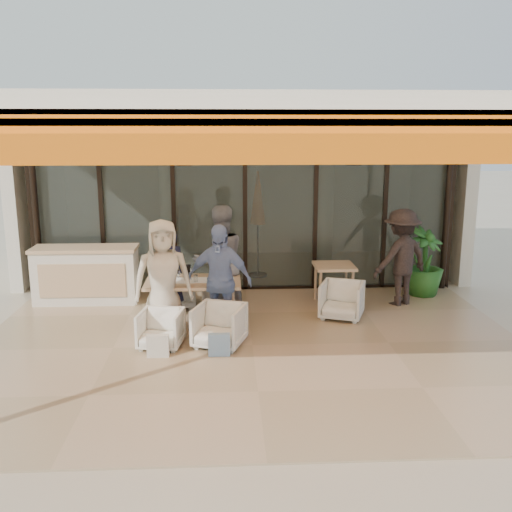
{
  "coord_description": "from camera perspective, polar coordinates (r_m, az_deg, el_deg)",
  "views": [
    {
      "loc": [
        -0.35,
        -7.78,
        3.08
      ],
      "look_at": [
        0.1,
        0.9,
        1.15
      ],
      "focal_mm": 40.0,
      "sensor_mm": 36.0,
      "label": 1
    }
  ],
  "objects": [
    {
      "name": "ground",
      "position": [
        8.37,
        -0.37,
        -9.06
      ],
      "size": [
        70.0,
        70.0,
        0.0
      ],
      "primitive_type": "plane",
      "color": "#C6B293",
      "rests_on": "ground"
    },
    {
      "name": "terrace_floor",
      "position": [
        8.37,
        -0.37,
        -9.03
      ],
      "size": [
        8.0,
        6.0,
        0.01
      ],
      "primitive_type": "cube",
      "color": "tan",
      "rests_on": "ground"
    },
    {
      "name": "terrace_structure",
      "position": [
        7.52,
        -0.31,
        13.81
      ],
      "size": [
        8.0,
        6.0,
        3.4
      ],
      "color": "silver",
      "rests_on": "ground"
    },
    {
      "name": "glass_storefront",
      "position": [
        10.88,
        -1.11,
        4.71
      ],
      "size": [
        8.08,
        0.1,
        3.2
      ],
      "color": "#9EADA3",
      "rests_on": "ground"
    },
    {
      "name": "interior_block",
      "position": [
        13.12,
        -1.42,
        8.81
      ],
      "size": [
        9.05,
        3.62,
        3.52
      ],
      "color": "silver",
      "rests_on": "ground"
    },
    {
      "name": "host_counter",
      "position": [
        10.7,
        -16.62,
        -1.8
      ],
      "size": [
        1.85,
        0.65,
        1.04
      ],
      "color": "silver",
      "rests_on": "ground"
    },
    {
      "name": "dining_table",
      "position": [
        9.11,
        -6.34,
        -2.79
      ],
      "size": [
        1.5,
        0.9,
        0.93
      ],
      "color": "tan",
      "rests_on": "ground"
    },
    {
      "name": "chair_far_left",
      "position": [
        10.13,
        -8.34,
        -3.14
      ],
      "size": [
        0.82,
        0.79,
        0.73
      ],
      "primitive_type": "imported",
      "rotation": [
        0.0,
        0.0,
        3.32
      ],
      "color": "white",
      "rests_on": "ground"
    },
    {
      "name": "chair_far_right",
      "position": [
        10.11,
        -3.57,
        -3.41
      ],
      "size": [
        0.63,
        0.6,
        0.62
      ],
      "primitive_type": "imported",
      "rotation": [
        0.0,
        0.0,
        3.09
      ],
      "color": "white",
      "rests_on": "ground"
    },
    {
      "name": "chair_near_left",
      "position": [
        8.35,
        -9.5,
        -7.06
      ],
      "size": [
        0.67,
        0.64,
        0.61
      ],
      "primitive_type": "imported",
      "rotation": [
        0.0,
        0.0,
        -0.16
      ],
      "color": "white",
      "rests_on": "ground"
    },
    {
      "name": "chair_near_right",
      "position": [
        8.28,
        -3.69,
        -6.79
      ],
      "size": [
        0.83,
        0.81,
        0.69
      ],
      "primitive_type": "imported",
      "rotation": [
        0.0,
        0.0,
        -0.32
      ],
      "color": "white",
      "rests_on": "ground"
    },
    {
      "name": "diner_navy",
      "position": [
        9.55,
        -8.68,
        -1.69
      ],
      "size": [
        0.61,
        0.45,
        1.52
      ],
      "primitive_type": "imported",
      "rotation": [
        0.0,
        0.0,
        3.31
      ],
      "color": "#1A1D3B",
      "rests_on": "ground"
    },
    {
      "name": "diner_grey",
      "position": [
        9.46,
        -3.65,
        -0.57
      ],
      "size": [
        1.1,
        0.98,
        1.88
      ],
      "primitive_type": "imported",
      "rotation": [
        0.0,
        0.0,
        3.48
      ],
      "color": "slate",
      "rests_on": "ground"
    },
    {
      "name": "diner_cream",
      "position": [
        8.65,
        -9.28,
        -2.26
      ],
      "size": [
        0.97,
        0.73,
        1.8
      ],
      "primitive_type": "imported",
      "rotation": [
        0.0,
        0.0,
        0.19
      ],
      "color": "beige",
      "rests_on": "ground"
    },
    {
      "name": "diner_periwinkle",
      "position": [
        8.61,
        -3.7,
        -2.45
      ],
      "size": [
        1.09,
        0.7,
        1.72
      ],
      "primitive_type": "imported",
      "rotation": [
        0.0,
        0.0,
        -0.3
      ],
      "color": "#7C98CF",
      "rests_on": "ground"
    },
    {
      "name": "tote_bag_cream",
      "position": [
        8.03,
        -9.78,
        -8.93
      ],
      "size": [
        0.3,
        0.1,
        0.34
      ],
      "primitive_type": "cube",
      "color": "silver",
      "rests_on": "ground"
    },
    {
      "name": "tote_bag_blue",
      "position": [
        7.97,
        -3.7,
        -8.93
      ],
      "size": [
        0.3,
        0.1,
        0.34
      ],
      "primitive_type": "cube",
      "color": "#99BFD8",
      "rests_on": "ground"
    },
    {
      "name": "side_table",
      "position": [
        10.2,
        7.81,
        -1.45
      ],
      "size": [
        0.7,
        0.7,
        0.74
      ],
      "color": "tan",
      "rests_on": "ground"
    },
    {
      "name": "side_chair",
      "position": [
        9.56,
        8.58,
        -4.24
      ],
      "size": [
        0.85,
        0.83,
        0.69
      ],
      "primitive_type": "imported",
      "rotation": [
        0.0,
        0.0,
        -0.37
      ],
      "color": "white",
      "rests_on": "ground"
    },
    {
      "name": "standing_woman",
      "position": [
        10.38,
        14.3,
        -0.17
      ],
      "size": [
        1.29,
        1.06,
        1.74
      ],
      "primitive_type": "imported",
      "rotation": [
        0.0,
        0.0,
        3.58
      ],
      "color": "black",
      "rests_on": "ground"
    },
    {
      "name": "potted_palm",
      "position": [
        11.13,
        16.45,
        -0.59
      ],
      "size": [
        1.03,
        1.03,
        1.3
      ],
      "primitive_type": "imported",
      "rotation": [
        0.0,
        0.0,
        0.67
      ],
      "color": "#1E5919",
      "rests_on": "ground"
    }
  ]
}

